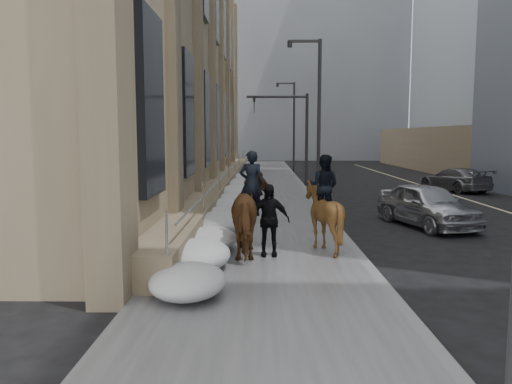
# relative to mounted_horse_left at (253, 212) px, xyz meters

# --- Properties ---
(ground) EXTENTS (140.00, 140.00, 0.00)m
(ground) POSITION_rel_mounted_horse_left_xyz_m (0.20, -1.51, -1.24)
(ground) COLOR black
(ground) RESTS_ON ground
(sidewalk) EXTENTS (5.00, 80.00, 0.12)m
(sidewalk) POSITION_rel_mounted_horse_left_xyz_m (0.20, 8.49, -1.18)
(sidewalk) COLOR #4D4E50
(sidewalk) RESTS_ON ground
(curb) EXTENTS (0.24, 80.00, 0.12)m
(curb) POSITION_rel_mounted_horse_left_xyz_m (2.82, 8.49, -1.18)
(curb) COLOR slate
(curb) RESTS_ON ground
(lane_line) EXTENTS (0.15, 70.00, 0.01)m
(lane_line) POSITION_rel_mounted_horse_left_xyz_m (10.70, 8.49, -1.24)
(lane_line) COLOR #BFB78C
(lane_line) RESTS_ON ground
(limestone_building) EXTENTS (6.10, 44.00, 18.00)m
(limestone_building) POSITION_rel_mounted_horse_left_xyz_m (-5.06, 18.45, 7.66)
(limestone_building) COLOR #91815F
(limestone_building) RESTS_ON ground
(bg_building_mid) EXTENTS (30.00, 12.00, 28.00)m
(bg_building_mid) POSITION_rel_mounted_horse_left_xyz_m (4.20, 58.49, 12.76)
(bg_building_mid) COLOR slate
(bg_building_mid) RESTS_ON ground
(bg_building_far) EXTENTS (24.00, 12.00, 20.00)m
(bg_building_far) POSITION_rel_mounted_horse_left_xyz_m (-5.80, 70.49, 8.76)
(bg_building_far) COLOR gray
(bg_building_far) RESTS_ON ground
(streetlight_mid) EXTENTS (1.71, 0.24, 8.00)m
(streetlight_mid) POSITION_rel_mounted_horse_left_xyz_m (2.94, 12.49, 3.34)
(streetlight_mid) COLOR #2D2D30
(streetlight_mid) RESTS_ON ground
(streetlight_far) EXTENTS (1.71, 0.24, 8.00)m
(streetlight_far) POSITION_rel_mounted_horse_left_xyz_m (2.94, 32.49, 3.34)
(streetlight_far) COLOR #2D2D30
(streetlight_far) RESTS_ON ground
(traffic_signal) EXTENTS (4.10, 0.22, 6.00)m
(traffic_signal) POSITION_rel_mounted_horse_left_xyz_m (2.27, 20.49, 2.76)
(traffic_signal) COLOR #2D2D30
(traffic_signal) RESTS_ON ground
(snow_bank) EXTENTS (1.70, 18.10, 0.76)m
(snow_bank) POSITION_rel_mounted_horse_left_xyz_m (-1.22, 6.60, -0.77)
(snow_bank) COLOR silver
(snow_bank) RESTS_ON sidewalk
(mounted_horse_left) EXTENTS (1.33, 2.61, 2.73)m
(mounted_horse_left) POSITION_rel_mounted_horse_left_xyz_m (0.00, 0.00, 0.00)
(mounted_horse_left) COLOR #442914
(mounted_horse_left) RESTS_ON sidewalk
(mounted_horse_right) EXTENTS (2.06, 2.16, 2.60)m
(mounted_horse_right) POSITION_rel_mounted_horse_left_xyz_m (1.90, 0.54, -0.05)
(mounted_horse_right) COLOR #503416
(mounted_horse_right) RESTS_ON sidewalk
(pedestrian) EXTENTS (1.11, 0.47, 1.88)m
(pedestrian) POSITION_rel_mounted_horse_left_xyz_m (0.40, -0.19, -0.18)
(pedestrian) COLOR black
(pedestrian) RESTS_ON sidewalk
(car_silver) EXTENTS (2.99, 4.90, 1.56)m
(car_silver) POSITION_rel_mounted_horse_left_xyz_m (6.11, 4.74, -0.46)
(car_silver) COLOR #AFB0B7
(car_silver) RESTS_ON ground
(car_grey) EXTENTS (3.32, 5.09, 1.37)m
(car_grey) POSITION_rel_mounted_horse_left_xyz_m (11.55, 16.35, -0.56)
(car_grey) COLOR slate
(car_grey) RESTS_ON ground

